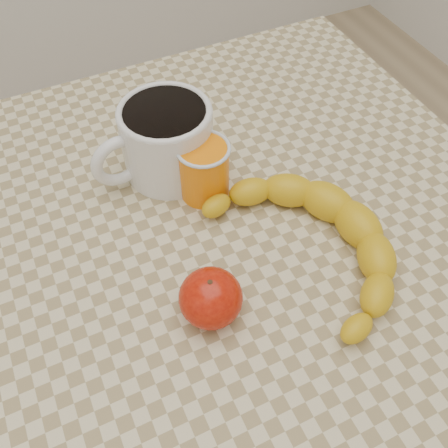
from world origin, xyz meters
name	(u,v)px	position (x,y,z in m)	size (l,w,h in m)	color
ground	(224,418)	(0.00, 0.00, 0.00)	(3.00, 3.00, 0.00)	tan
table	(224,270)	(0.00, 0.00, 0.66)	(0.80, 0.80, 0.75)	beige
coffee_mug	(165,139)	(-0.02, 0.14, 0.81)	(0.18, 0.14, 0.11)	white
orange_juice_glass	(204,170)	(0.01, 0.08, 0.79)	(0.07, 0.07, 0.08)	orange
apple	(211,298)	(-0.06, -0.10, 0.78)	(0.09, 0.09, 0.07)	#920D04
banana	(312,242)	(0.08, -0.07, 0.77)	(0.25, 0.33, 0.05)	gold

